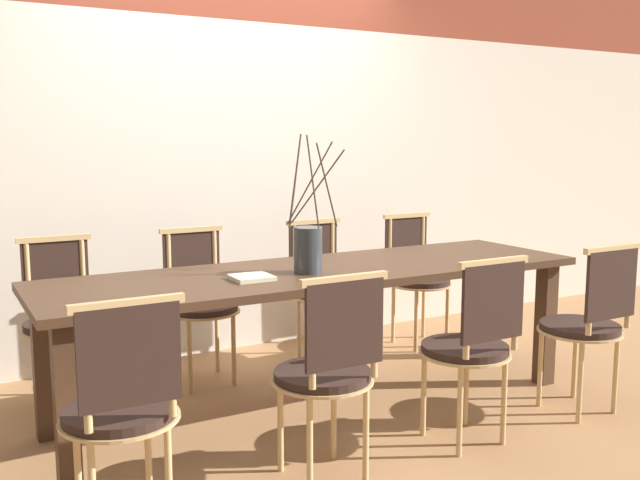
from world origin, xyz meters
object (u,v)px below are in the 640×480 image
object	(u,v)px
dining_table	(320,287)
chair_far_center	(323,284)
vase_centerpiece	(308,248)
book_stack	(252,278)
chair_near_center	(472,341)

from	to	relation	value
dining_table	chair_far_center	xyz separation A→B (m)	(0.43, 0.73, -0.16)
vase_centerpiece	book_stack	size ratio (longest dim) A/B	3.64
dining_table	book_stack	bearing A→B (deg)	-168.06
chair_far_center	book_stack	bearing A→B (deg)	43.84
vase_centerpiece	book_stack	world-z (taller)	vase_centerpiece
vase_centerpiece	dining_table	bearing A→B (deg)	32.73
dining_table	chair_near_center	world-z (taller)	chair_near_center
dining_table	vase_centerpiece	distance (m)	0.26
dining_table	vase_centerpiece	world-z (taller)	vase_centerpiece
book_stack	dining_table	bearing A→B (deg)	11.94
chair_near_center	book_stack	distance (m)	1.07
book_stack	vase_centerpiece	bearing A→B (deg)	3.80
chair_near_center	book_stack	size ratio (longest dim) A/B	4.74
chair_far_center	vase_centerpiece	xyz separation A→B (m)	(-0.54, -0.80, 0.38)
dining_table	chair_far_center	size ratio (longest dim) A/B	3.19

